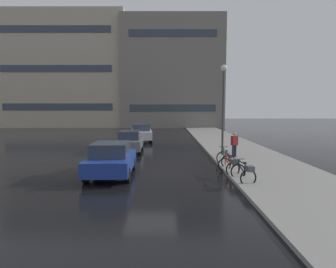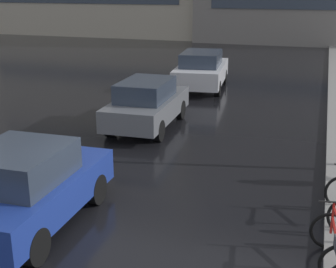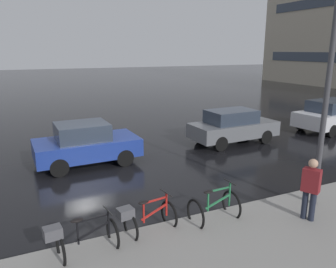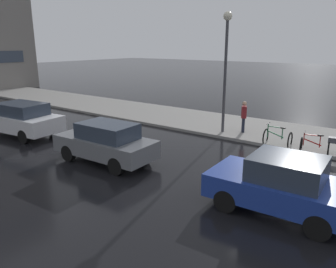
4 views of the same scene
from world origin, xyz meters
The scene contains 9 objects.
ground_plane centered at (0.00, 0.00, 0.00)m, with size 140.00×140.00×0.00m, color black.
sidewalk_kerb centered at (6.00, 10.00, 0.07)m, with size 4.80×60.00×0.14m, color gray.
bicycle_second centered at (3.78, -0.26, 0.47)m, with size 0.86×1.41×0.95m.
bicycle_third centered at (3.96, 1.50, 0.41)m, with size 0.81×1.17×1.03m.
car_blue centered at (-1.80, -0.49, 0.79)m, with size 2.06×3.83×1.58m.
car_grey centered at (-1.90, 6.21, 0.80)m, with size 1.87×4.13×1.56m.
car_white centered at (-1.73, 12.46, 0.84)m, with size 2.39×4.51×1.64m.
pedestrian centered at (4.94, 3.57, 0.96)m, with size 0.47×0.39×1.70m.
streetlamp centered at (4.38, 4.42, 3.95)m, with size 0.42×0.42×5.89m.
Camera 4 is at (-10.17, -2.85, 4.46)m, focal length 35.00 mm.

